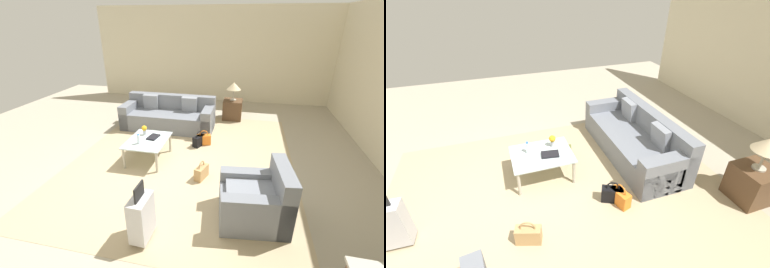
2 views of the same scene
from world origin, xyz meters
The scene contains 14 objects.
ground_plane centered at (0.00, 0.00, 0.00)m, with size 12.00×12.00×0.00m, color #A89E89.
area_rug centered at (-0.60, 0.20, 0.00)m, with size 5.20×4.40×0.01m, color tan.
couch centered at (-2.19, -0.60, 0.30)m, with size 0.94×2.37×0.84m.
coffee_table centered at (-0.40, -0.50, 0.39)m, with size 0.96×0.77×0.45m.
water_bottle centered at (-0.20, -0.60, 0.54)m, with size 0.06×0.06×0.20m.
coffee_table_book centered at (-0.52, -0.42, 0.47)m, with size 0.28×0.18×0.03m, color black.
flower_vase centered at (-0.62, -0.65, 0.57)m, with size 0.11×0.11×0.21m.
side_table centered at (-3.20, 1.00, 0.28)m, with size 0.53×0.53×0.56m, color #513823.
table_lamp centered at (-3.20, 1.00, 0.95)m, with size 0.40×0.40×0.51m.
suitcase_silver centered at (1.60, 0.20, 0.36)m, with size 0.41×0.24×0.85m.
handbag_black centered at (-1.24, 0.40, 0.13)m, with size 0.35×0.26×0.36m.
handbag_olive centered at (-0.85, -0.89, 0.13)m, with size 0.35×0.22×0.36m.
handbag_orange centered at (-1.33, 0.49, 0.13)m, with size 0.23×0.35×0.36m.
handbag_tan centered at (0.05, 0.70, 0.13)m, with size 0.35×0.23×0.36m.
Camera 2 is at (0.14, 2.86, 2.85)m, focal length 24.00 mm.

